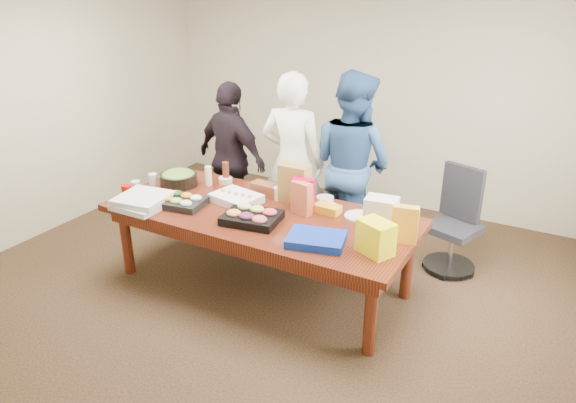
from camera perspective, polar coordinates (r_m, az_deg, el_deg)
The scene contains 34 objects.
floor at distance 5.15m, azimuth -2.79°, elevation -8.85°, with size 5.50×5.00×0.02m, color #47301E.
wall_back at distance 6.75m, azimuth 8.45°, elevation 11.25°, with size 5.50×0.04×2.70m, color beige.
wall_left at distance 6.43m, azimuth -24.61°, elevation 8.82°, with size 0.04×5.00×2.70m, color beige.
conference_table at distance 4.95m, azimuth -2.88°, elevation -5.08°, with size 2.80×1.20×0.75m, color #4C1C0F.
office_chair at distance 5.38m, azimuth 17.32°, elevation -2.36°, with size 0.50×0.50×0.99m, color black.
person_center at distance 5.50m, azimuth 0.51°, elevation 4.21°, with size 0.68×0.45×1.86m, color white.
person_right at distance 5.44m, azimuth 6.80°, elevation 3.96°, with size 0.92×0.71×1.89m, color #2A4D81.
person_left at distance 5.93m, azimuth -6.01°, elevation 4.60°, with size 0.99×0.41×1.68m, color black.
veggie_tray at distance 5.00m, azimuth -11.28°, elevation -0.10°, with size 0.41×0.32×0.06m, color black.
fruit_tray at distance 4.60m, azimuth -3.88°, elevation -1.73°, with size 0.47×0.37×0.07m, color black.
sheet_cake at distance 5.00m, azimuth -5.54°, elevation 0.35°, with size 0.43×0.33×0.08m, color white.
salad_bowl at distance 5.48m, azimuth -11.60°, elevation 2.32°, with size 0.37×0.37×0.12m, color black.
chip_bag_blue at distance 4.23m, azimuth 3.05°, elevation -4.06°, with size 0.45×0.33×0.07m, color #0D2CA8.
chip_bag_red at distance 4.77m, azimuth 1.62°, elevation 0.74°, with size 0.21×0.08×0.30m, color #B40023.
chip_bag_yellow at distance 4.29m, azimuth 12.37°, elevation -2.40°, with size 0.20×0.08×0.31m, color gold.
chip_bag_orange at distance 4.69m, azimuth 1.47°, elevation 0.36°, with size 0.19×0.08×0.30m, color #C05A39.
mayo_jar at distance 5.01m, azimuth -1.12°, elevation 0.84°, with size 0.08×0.08×0.13m, color silver.
mustard_bottle at distance 4.95m, azimuth 0.93°, elevation 0.78°, with size 0.06×0.06×0.17m, color #DEC109.
dressing_bottle at distance 5.47m, azimuth -6.66°, elevation 3.13°, with size 0.07×0.07×0.21m, color #5C2614.
ranch_bottle at distance 5.41m, azimuth -8.49°, elevation 2.71°, with size 0.07×0.07×0.20m, color white.
banana_bunch at distance 4.76m, azimuth 4.26°, elevation -0.80°, with size 0.22×0.13×0.07m, color #F7A91D.
bread_loaf at distance 5.11m, azimuth -2.29°, elevation 1.26°, with size 0.31×0.13×0.12m, color brown.
kraft_bag at distance 4.94m, azimuth 0.71°, elevation 1.94°, with size 0.28×0.16×0.36m, color olive.
red_cup at distance 5.31m, azimuth -16.86°, elevation 1.07°, with size 0.09×0.09×0.12m, color #AA0900.
clear_cup_a at distance 5.39m, azimuth -15.93°, elevation 1.52°, with size 0.09×0.09×0.12m, color silver.
clear_cup_b at distance 5.55m, azimuth -14.21°, elevation 2.31°, with size 0.08×0.08×0.12m, color silver.
pizza_box_lower at distance 5.06m, azimuth -15.27°, elevation -0.25°, with size 0.44×0.44×0.05m, color silver.
pizza_box_upper at distance 5.06m, azimuth -15.22°, elevation 0.34°, with size 0.44×0.44×0.05m, color silver.
plate_a at distance 4.73m, azimuth 7.61°, elevation -1.56°, with size 0.26×0.26×0.02m, color silver.
plate_b at distance 4.89m, azimuth 3.97°, elevation -0.51°, with size 0.24×0.24×0.01m, color silver.
dip_bowl_a at distance 4.96m, azimuth 3.97°, elevation 0.16°, with size 0.16×0.16×0.06m, color beige.
dip_bowl_b at distance 5.48m, azimuth -6.68°, elevation 2.28°, with size 0.14×0.14×0.06m, color beige.
grocery_bag_white at distance 4.47m, azimuth 9.90°, elevation -1.30°, with size 0.26×0.19×0.28m, color silver.
grocery_bag_yellow at distance 4.09m, azimuth 9.35°, elevation -3.81°, with size 0.26×0.18×0.26m, color yellow.
Camera 1 is at (2.34, -3.68, 2.72)m, focal length 33.30 mm.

